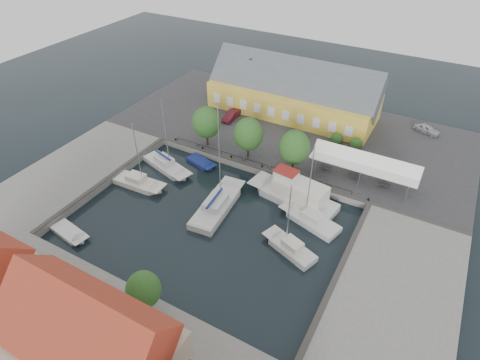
{
  "coord_description": "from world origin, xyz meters",
  "views": [
    {
      "loc": [
        20.64,
        -31.2,
        33.68
      ],
      "look_at": [
        0.0,
        6.0,
        1.5
      ],
      "focal_mm": 30.0,
      "sensor_mm": 36.0,
      "label": 1
    }
  ],
  "objects_px": {
    "tent_canopy": "(365,164)",
    "center_sailboat": "(217,206)",
    "launch_sw": "(70,234)",
    "launch_nw": "(201,163)",
    "warehouse": "(290,93)",
    "east_boat_b": "(290,249)",
    "east_boat_a": "(311,221)",
    "west_boat_b": "(139,184)",
    "west_boat_a": "(166,166)",
    "car_silver": "(427,129)",
    "trawler": "(295,195)",
    "car_red": "(231,115)"
  },
  "relations": [
    {
      "from": "tent_canopy",
      "to": "center_sailboat",
      "type": "distance_m",
      "value": 20.09
    },
    {
      "from": "launch_sw",
      "to": "launch_nw",
      "type": "bearing_deg",
      "value": 74.65
    },
    {
      "from": "warehouse",
      "to": "launch_sw",
      "type": "distance_m",
      "value": 41.36
    },
    {
      "from": "east_boat_b",
      "to": "launch_nw",
      "type": "distance_m",
      "value": 20.67
    },
    {
      "from": "east_boat_a",
      "to": "east_boat_b",
      "type": "xyz_separation_m",
      "value": [
        -0.34,
        -5.5,
        -0.0
      ]
    },
    {
      "from": "tent_canopy",
      "to": "east_boat_b",
      "type": "bearing_deg",
      "value": -103.06
    },
    {
      "from": "tent_canopy",
      "to": "west_boat_b",
      "type": "relative_size",
      "value": 1.36
    },
    {
      "from": "east_boat_a",
      "to": "east_boat_b",
      "type": "bearing_deg",
      "value": -93.49
    },
    {
      "from": "warehouse",
      "to": "west_boat_a",
      "type": "xyz_separation_m",
      "value": [
        -9.11,
        -23.24,
        -4.16
      ]
    },
    {
      "from": "car_silver",
      "to": "west_boat_a",
      "type": "height_order",
      "value": "west_boat_a"
    },
    {
      "from": "east_boat_a",
      "to": "launch_sw",
      "type": "xyz_separation_m",
      "value": [
        -24.11,
        -15.75,
        -0.17
      ]
    },
    {
      "from": "trawler",
      "to": "west_boat_a",
      "type": "bearing_deg",
      "value": -173.82
    },
    {
      "from": "car_silver",
      "to": "east_boat_b",
      "type": "relative_size",
      "value": 0.42
    },
    {
      "from": "center_sailboat",
      "to": "east_boat_b",
      "type": "height_order",
      "value": "center_sailboat"
    },
    {
      "from": "trawler",
      "to": "west_boat_b",
      "type": "height_order",
      "value": "west_boat_b"
    },
    {
      "from": "east_boat_b",
      "to": "launch_nw",
      "type": "height_order",
      "value": "east_boat_b"
    },
    {
      "from": "tent_canopy",
      "to": "car_red",
      "type": "height_order",
      "value": "tent_canopy"
    },
    {
      "from": "trawler",
      "to": "west_boat_a",
      "type": "height_order",
      "value": "west_boat_a"
    },
    {
      "from": "center_sailboat",
      "to": "west_boat_a",
      "type": "distance_m",
      "value": 11.84
    },
    {
      "from": "car_silver",
      "to": "launch_sw",
      "type": "xyz_separation_m",
      "value": [
        -33.05,
        -43.35,
        -1.59
      ]
    },
    {
      "from": "trawler",
      "to": "east_boat_b",
      "type": "height_order",
      "value": "east_boat_b"
    },
    {
      "from": "east_boat_a",
      "to": "center_sailboat",
      "type": "bearing_deg",
      "value": -163.51
    },
    {
      "from": "west_boat_b",
      "to": "center_sailboat",
      "type": "bearing_deg",
      "value": 5.29
    },
    {
      "from": "car_silver",
      "to": "trawler",
      "type": "distance_m",
      "value": 27.64
    },
    {
      "from": "west_boat_a",
      "to": "launch_nw",
      "type": "xyz_separation_m",
      "value": [
        3.75,
        3.33,
        -0.18
      ]
    },
    {
      "from": "east_boat_b",
      "to": "launch_sw",
      "type": "height_order",
      "value": "east_boat_b"
    },
    {
      "from": "tent_canopy",
      "to": "east_boat_b",
      "type": "relative_size",
      "value": 1.47
    },
    {
      "from": "car_silver",
      "to": "trawler",
      "type": "height_order",
      "value": "trawler"
    },
    {
      "from": "west_boat_a",
      "to": "launch_sw",
      "type": "relative_size",
      "value": 2.13
    },
    {
      "from": "trawler",
      "to": "car_red",
      "type": "bearing_deg",
      "value": 141.94
    },
    {
      "from": "tent_canopy",
      "to": "car_silver",
      "type": "height_order",
      "value": "tent_canopy"
    },
    {
      "from": "car_silver",
      "to": "launch_sw",
      "type": "bearing_deg",
      "value": 161.68
    },
    {
      "from": "tent_canopy",
      "to": "trawler",
      "type": "distance_m",
      "value": 10.12
    },
    {
      "from": "center_sailboat",
      "to": "west_boat_b",
      "type": "height_order",
      "value": "center_sailboat"
    },
    {
      "from": "warehouse",
      "to": "car_silver",
      "type": "bearing_deg",
      "value": 9.35
    },
    {
      "from": "trawler",
      "to": "launch_sw",
      "type": "distance_m",
      "value": 27.95
    },
    {
      "from": "east_boat_a",
      "to": "west_boat_b",
      "type": "xyz_separation_m",
      "value": [
        -23.22,
        -4.45,
        -0.0
      ]
    },
    {
      "from": "east_boat_a",
      "to": "launch_sw",
      "type": "distance_m",
      "value": 28.8
    },
    {
      "from": "center_sailboat",
      "to": "car_silver",
      "type": "bearing_deg",
      "value": 56.82
    },
    {
      "from": "center_sailboat",
      "to": "west_boat_a",
      "type": "bearing_deg",
      "value": 160.06
    },
    {
      "from": "east_boat_b",
      "to": "car_silver",
      "type": "bearing_deg",
      "value": 74.36
    },
    {
      "from": "west_boat_a",
      "to": "launch_sw",
      "type": "bearing_deg",
      "value": -95.84
    },
    {
      "from": "trawler",
      "to": "west_boat_b",
      "type": "relative_size",
      "value": 1.22
    },
    {
      "from": "east_boat_a",
      "to": "west_boat_a",
      "type": "distance_m",
      "value": 22.44
    },
    {
      "from": "car_silver",
      "to": "center_sailboat",
      "type": "distance_m",
      "value": 36.99
    },
    {
      "from": "car_silver",
      "to": "west_boat_b",
      "type": "bearing_deg",
      "value": 153.91
    },
    {
      "from": "car_silver",
      "to": "car_red",
      "type": "distance_m",
      "value": 31.6
    },
    {
      "from": "west_boat_a",
      "to": "launch_nw",
      "type": "height_order",
      "value": "west_boat_a"
    },
    {
      "from": "launch_sw",
      "to": "car_red",
      "type": "bearing_deg",
      "value": 83.81
    },
    {
      "from": "east_boat_a",
      "to": "east_boat_b",
      "type": "height_order",
      "value": "east_boat_a"
    }
  ]
}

